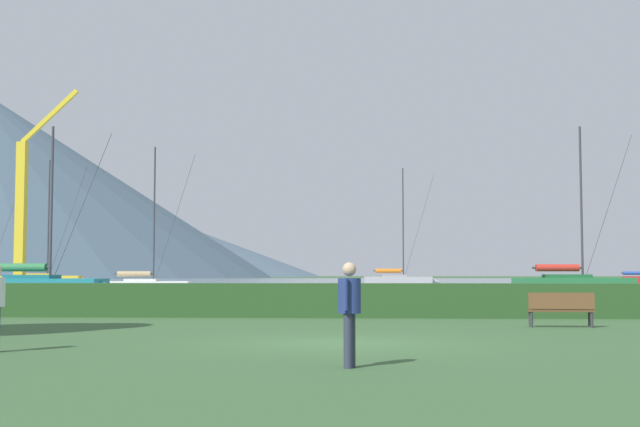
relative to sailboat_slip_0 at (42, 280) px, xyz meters
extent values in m
plane|color=#385B33|center=(32.68, -68.08, -0.78)|extent=(1000.00, 1000.00, 0.00)
cube|color=#8C9EA3|center=(32.68, 68.92, -0.78)|extent=(320.00, 246.00, 0.00)
cube|color=#284C23|center=(32.68, -57.08, -0.21)|extent=(80.00, 1.20, 1.14)
cube|color=gold|center=(-0.12, -0.02, -0.15)|extent=(8.32, 3.84, 1.26)
cone|color=gold|center=(4.41, 0.62, -0.15)|extent=(1.51, 1.25, 1.07)
cube|color=gold|center=(-0.58, -0.08, 0.31)|extent=(3.22, 2.32, 0.80)
cylinder|color=#333338|center=(0.56, 0.08, 6.08)|extent=(0.16, 0.16, 12.36)
cylinder|color=#333338|center=(-1.23, -0.17, 1.17)|extent=(3.59, 0.64, 0.14)
cylinder|color=tan|center=(-1.23, -0.17, 1.17)|extent=(3.11, 0.93, 0.50)
cylinder|color=#333338|center=(2.43, 0.34, 5.78)|extent=(3.78, 0.56, 11.75)
cube|color=#206032|center=(64.26, 17.55, 0.07)|extent=(2.36, 1.55, 0.63)
cylinder|color=#333338|center=(63.74, 17.55, 0.75)|extent=(2.84, 0.15, 0.11)
cylinder|color=#2847A3|center=(63.74, 17.55, 0.75)|extent=(2.42, 0.43, 0.40)
cone|color=black|center=(-10.77, 20.68, -0.15)|extent=(1.51, 1.25, 1.06)
cylinder|color=#333338|center=(-12.74, 20.39, 5.95)|extent=(3.76, 0.59, 12.10)
cube|color=#9E9EA3|center=(36.11, 9.53, -0.20)|extent=(7.46, 2.89, 1.15)
cone|color=#9E9EA3|center=(40.30, 9.74, -0.20)|extent=(1.31, 1.04, 0.98)
cube|color=gray|center=(35.69, 9.51, 0.22)|extent=(2.81, 1.90, 0.73)
cylinder|color=#333338|center=(36.74, 9.56, 6.08)|extent=(0.15, 0.15, 12.47)
cylinder|color=#333338|center=(35.09, 9.48, 1.00)|extent=(3.31, 0.29, 0.13)
cylinder|color=orange|center=(35.09, 9.48, 1.00)|extent=(2.83, 0.60, 0.46)
cylinder|color=#333338|center=(38.47, 9.65, 5.77)|extent=(3.49, 0.21, 11.85)
cube|color=white|center=(17.59, -26.40, -0.31)|extent=(6.18, 2.76, 0.94)
cone|color=white|center=(20.98, -25.98, -0.31)|extent=(1.11, 0.92, 0.80)
cube|color=silver|center=(17.26, -26.44, 0.03)|extent=(2.38, 1.69, 0.60)
cylinder|color=#333338|center=(18.10, -26.33, 4.67)|extent=(0.12, 0.12, 9.87)
cylinder|color=#333338|center=(16.77, -26.50, 0.67)|extent=(2.68, 0.43, 0.10)
cylinder|color=tan|center=(16.77, -26.50, 0.67)|extent=(2.31, 0.65, 0.38)
cylinder|color=#333338|center=(19.50, -26.16, 4.42)|extent=(2.82, 0.37, 9.39)
cube|color=#236B38|center=(46.74, -27.32, -0.18)|extent=(7.93, 3.63, 1.20)
cone|color=#236B38|center=(51.07, -26.73, -0.18)|extent=(1.44, 1.19, 1.02)
cube|color=#206032|center=(46.30, -27.38, 0.26)|extent=(3.06, 2.20, 0.76)
cylinder|color=#333338|center=(47.39, -27.23, 5.24)|extent=(0.15, 0.15, 10.73)
cylinder|color=#333338|center=(45.68, -27.46, 1.08)|extent=(3.43, 0.60, 0.13)
cylinder|color=red|center=(45.68, -27.46, 1.08)|extent=(2.96, 0.87, 0.48)
cylinder|color=#333338|center=(49.17, -26.98, 4.97)|extent=(3.61, 0.53, 10.21)
cube|color=#19707A|center=(14.05, -36.88, -0.19)|extent=(7.64, 2.91, 1.18)
cone|color=#19707A|center=(18.35, -37.07, -0.19)|extent=(1.33, 1.06, 1.01)
cube|color=#16646E|center=(13.62, -36.87, 0.24)|extent=(2.87, 1.93, 0.75)
cylinder|color=#333338|center=(14.70, -36.91, 4.59)|extent=(0.15, 0.15, 9.44)
cylinder|color=#333338|center=(13.00, -36.84, 1.05)|extent=(3.39, 0.28, 0.13)
cylinder|color=#2D7542|center=(13.00, -36.84, 1.05)|extent=(2.90, 0.60, 0.47)
cylinder|color=#333338|center=(16.47, -36.99, 4.35)|extent=(3.58, 0.19, 8.98)
cube|color=brown|center=(38.54, -62.15, -0.33)|extent=(1.79, 0.55, 0.06)
cube|color=brown|center=(38.53, -62.34, -0.06)|extent=(1.77, 0.23, 0.45)
cylinder|color=#333338|center=(39.36, -62.03, -0.56)|extent=(0.08, 0.08, 0.45)
cylinder|color=#333338|center=(37.75, -61.94, -0.56)|extent=(0.08, 0.08, 0.45)
cylinder|color=#333338|center=(39.34, -62.36, -0.56)|extent=(0.08, 0.08, 0.45)
cylinder|color=#333338|center=(37.73, -62.27, -0.56)|extent=(0.08, 0.08, 0.45)
cylinder|color=#2D3347|center=(32.99, -73.03, -0.36)|extent=(0.14, 0.14, 0.85)
cylinder|color=#2D3347|center=(33.03, -72.86, -0.36)|extent=(0.14, 0.14, 0.85)
cylinder|color=navy|center=(33.01, -72.95, 0.34)|extent=(0.36, 0.36, 0.55)
cylinder|color=navy|center=(32.95, -73.18, 0.37)|extent=(0.09, 0.09, 0.50)
cylinder|color=navy|center=(33.07, -72.71, 0.37)|extent=(0.09, 0.09, 0.50)
sphere|color=tan|center=(33.01, -72.95, 0.76)|extent=(0.22, 0.22, 0.22)
cylinder|color=silver|center=(26.27, -70.36, 0.37)|extent=(0.09, 0.09, 0.50)
cube|color=#333338|center=(2.97, -12.82, -0.38)|extent=(2.00, 2.00, 0.80)
cube|color=gold|center=(2.97, -12.82, 6.07)|extent=(0.80, 0.80, 12.11)
cube|color=gold|center=(5.35, -12.82, 14.37)|extent=(5.00, 0.36, 4.75)
cone|color=#4C6070|center=(-92.23, 336.20, 17.79)|extent=(201.53, 201.53, 37.15)
camera|label=1|loc=(33.38, -86.75, 0.69)|focal=49.20mm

